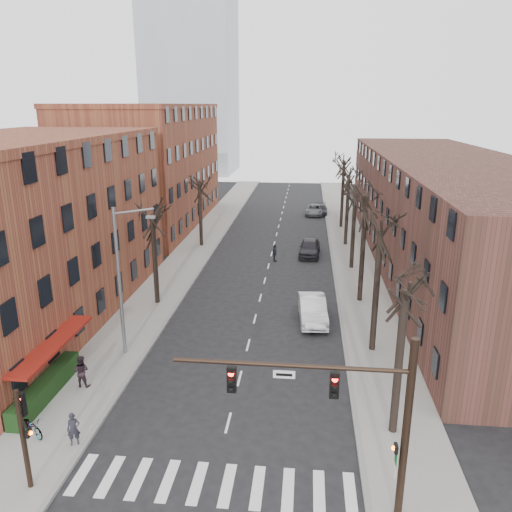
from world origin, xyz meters
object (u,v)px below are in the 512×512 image
(silver_sedan, at_px, (313,309))
(parked_car_mid, at_px, (321,210))
(pedestrian_a, at_px, (74,429))
(parked_car_near, at_px, (310,247))
(bicycle, at_px, (31,426))

(silver_sedan, bearing_deg, parked_car_mid, 83.35)
(silver_sedan, height_order, pedestrian_a, silver_sedan)
(silver_sedan, relative_size, parked_car_mid, 1.17)
(parked_car_near, relative_size, pedestrian_a, 3.21)
(parked_car_mid, relative_size, pedestrian_a, 2.86)
(parked_car_near, distance_m, pedestrian_a, 31.95)
(parked_car_mid, bearing_deg, bicycle, -103.08)
(silver_sedan, height_order, parked_car_near, silver_sedan)
(parked_car_mid, height_order, pedestrian_a, pedestrian_a)
(pedestrian_a, height_order, bicycle, pedestrian_a)
(parked_car_near, relative_size, bicycle, 2.78)
(parked_car_near, distance_m, bicycle, 32.34)
(pedestrian_a, distance_m, bicycle, 2.28)
(pedestrian_a, xyz_separation_m, bicycle, (-2.22, 0.43, -0.30))
(parked_car_near, height_order, parked_car_mid, parked_car_near)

